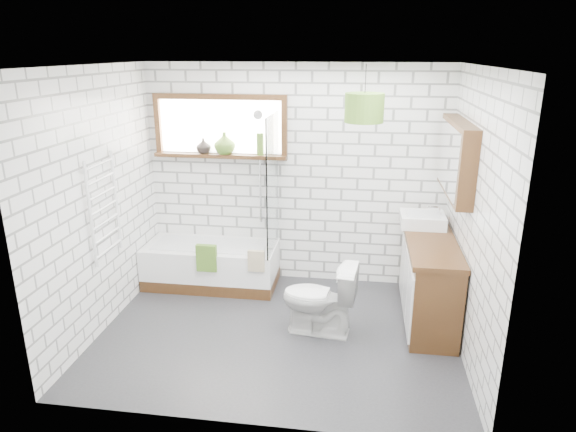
# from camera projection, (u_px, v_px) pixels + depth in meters

# --- Properties ---
(floor) EXTENTS (3.40, 2.60, 0.01)m
(floor) POSITION_uv_depth(u_px,v_px,m) (278.00, 333.00, 5.00)
(floor) COLOR #27272B
(floor) RESTS_ON ground
(ceiling) EXTENTS (3.40, 2.60, 0.01)m
(ceiling) POSITION_uv_depth(u_px,v_px,m) (276.00, 65.00, 4.22)
(ceiling) COLOR white
(ceiling) RESTS_ON ground
(wall_back) EXTENTS (3.40, 0.01, 2.50)m
(wall_back) POSITION_uv_depth(u_px,v_px,m) (295.00, 176.00, 5.84)
(wall_back) COLOR white
(wall_back) RESTS_ON ground
(wall_front) EXTENTS (3.40, 0.01, 2.50)m
(wall_front) POSITION_uv_depth(u_px,v_px,m) (244.00, 269.00, 3.38)
(wall_front) COLOR white
(wall_front) RESTS_ON ground
(wall_left) EXTENTS (0.01, 2.60, 2.50)m
(wall_left) POSITION_uv_depth(u_px,v_px,m) (99.00, 202.00, 4.84)
(wall_left) COLOR white
(wall_left) RESTS_ON ground
(wall_right) EXTENTS (0.01, 2.60, 2.50)m
(wall_right) POSITION_uv_depth(u_px,v_px,m) (473.00, 219.00, 4.38)
(wall_right) COLOR white
(wall_right) RESTS_ON ground
(window) EXTENTS (1.52, 0.16, 0.68)m
(window) POSITION_uv_depth(u_px,v_px,m) (220.00, 127.00, 5.74)
(window) COLOR #361F0F
(window) RESTS_ON wall_back
(towel_radiator) EXTENTS (0.06, 0.52, 1.00)m
(towel_radiator) POSITION_uv_depth(u_px,v_px,m) (104.00, 208.00, 4.85)
(towel_radiator) COLOR white
(towel_radiator) RESTS_ON wall_left
(mirror_cabinet) EXTENTS (0.16, 1.20, 0.70)m
(mirror_cabinet) POSITION_uv_depth(u_px,v_px,m) (456.00, 158.00, 4.83)
(mirror_cabinet) COLOR #361F0F
(mirror_cabinet) RESTS_ON wall_right
(shower_riser) EXTENTS (0.02, 0.02, 1.30)m
(shower_riser) POSITION_uv_depth(u_px,v_px,m) (260.00, 167.00, 5.82)
(shower_riser) COLOR silver
(shower_riser) RESTS_ON wall_back
(bathtub) EXTENTS (1.51, 0.66, 0.49)m
(bathtub) POSITION_uv_depth(u_px,v_px,m) (211.00, 265.00, 5.96)
(bathtub) COLOR white
(bathtub) RESTS_ON floor
(shower_screen) EXTENTS (0.02, 0.72, 1.50)m
(shower_screen) POSITION_uv_depth(u_px,v_px,m) (273.00, 184.00, 5.55)
(shower_screen) COLOR white
(shower_screen) RESTS_ON bathtub
(towel_green) EXTENTS (0.22, 0.06, 0.30)m
(towel_green) POSITION_uv_depth(u_px,v_px,m) (207.00, 258.00, 5.57)
(towel_green) COLOR #476F21
(towel_green) RESTS_ON bathtub
(towel_beige) EXTENTS (0.18, 0.05, 0.23)m
(towel_beige) POSITION_uv_depth(u_px,v_px,m) (256.00, 261.00, 5.50)
(towel_beige) COLOR tan
(towel_beige) RESTS_ON bathtub
(vanity) EXTENTS (0.48, 1.48, 0.85)m
(vanity) POSITION_uv_depth(u_px,v_px,m) (429.00, 278.00, 5.18)
(vanity) COLOR #361F0F
(vanity) RESTS_ON floor
(basin) EXTENTS (0.45, 0.40, 0.13)m
(basin) POSITION_uv_depth(u_px,v_px,m) (422.00, 220.00, 5.41)
(basin) COLOR white
(basin) RESTS_ON vanity
(tap) EXTENTS (0.04, 0.04, 0.18)m
(tap) POSITION_uv_depth(u_px,v_px,m) (439.00, 214.00, 5.36)
(tap) COLOR silver
(tap) RESTS_ON vanity
(toilet) EXTENTS (0.48, 0.75, 0.72)m
(toilet) POSITION_uv_depth(u_px,v_px,m) (319.00, 298.00, 4.90)
(toilet) COLOR white
(toilet) RESTS_ON floor
(vase_olive) EXTENTS (0.24, 0.24, 0.25)m
(vase_olive) POSITION_uv_depth(u_px,v_px,m) (225.00, 145.00, 5.77)
(vase_olive) COLOR #4D7423
(vase_olive) RESTS_ON window
(vase_dark) EXTENTS (0.18, 0.18, 0.17)m
(vase_dark) POSITION_uv_depth(u_px,v_px,m) (204.00, 148.00, 5.81)
(vase_dark) COLOR black
(vase_dark) RESTS_ON window
(bottle) EXTENTS (0.09, 0.09, 0.24)m
(bottle) POSITION_uv_depth(u_px,v_px,m) (260.00, 146.00, 5.71)
(bottle) COLOR #4D7423
(bottle) RESTS_ON window
(pendant) EXTENTS (0.37, 0.37, 0.27)m
(pendant) POSITION_uv_depth(u_px,v_px,m) (364.00, 108.00, 4.85)
(pendant) COLOR #476F21
(pendant) RESTS_ON ceiling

